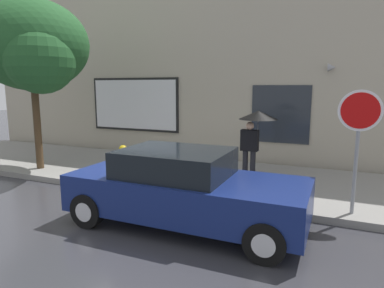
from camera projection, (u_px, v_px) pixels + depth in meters
name	position (u px, v px, depth m)	size (l,w,h in m)	color
ground_plane	(123.00, 212.00, 6.97)	(60.00, 60.00, 0.00)	#333338
sidewalk	(184.00, 174.00, 9.67)	(20.00, 4.00, 0.15)	gray
building_facade	(214.00, 59.00, 11.37)	(20.00, 0.67, 7.00)	#B2A893
parked_car	(184.00, 189.00, 6.23)	(4.35, 1.83, 1.42)	navy
fire_hydrant	(123.00, 159.00, 9.46)	(0.30, 0.44, 0.80)	yellow
pedestrian_with_umbrella	(255.00, 125.00, 8.59)	(0.98, 0.98, 1.81)	black
street_tree	(33.00, 48.00, 9.40)	(3.38, 2.87, 4.83)	#4C3823
stop_sign	(359.00, 128.00, 6.21)	(0.76, 0.10, 2.36)	gray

